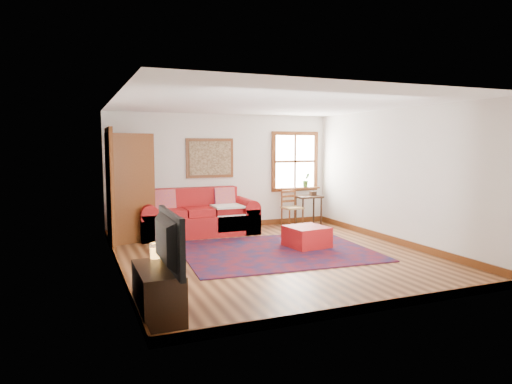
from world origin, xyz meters
name	(u,v)px	position (x,y,z in m)	size (l,w,h in m)	color
ground	(275,256)	(0.00, 0.00, 0.00)	(5.50, 5.50, 0.00)	#482513
room_envelope	(275,156)	(0.00, 0.02, 1.65)	(5.04, 5.54, 2.52)	silver
window	(296,167)	(1.78, 2.70, 1.31)	(1.18, 0.20, 1.38)	white
doorway	(124,187)	(-2.21, 1.78, 1.07)	(0.89, 1.08, 2.14)	black
framed_artwork	(210,158)	(-0.30, 2.71, 1.55)	(1.05, 0.07, 0.85)	brown
persian_rug	(276,251)	(0.15, 0.26, 0.01)	(3.19, 2.55, 0.02)	#570C13
red_leather_sofa	(197,219)	(-0.71, 2.29, 0.31)	(2.40, 0.99, 0.94)	#A91518
red_ottoman	(307,237)	(0.79, 0.35, 0.19)	(0.67, 0.67, 0.38)	#A91518
side_table	(309,201)	(1.89, 2.30, 0.56)	(0.57, 0.43, 0.68)	black
ladder_back_chair	(291,206)	(1.45, 2.30, 0.47)	(0.45, 0.43, 0.88)	tan
media_cabinet	(158,292)	(-2.27, -1.95, 0.26)	(0.43, 0.96, 0.53)	black
television	(160,241)	(-2.25, -2.06, 0.84)	(1.08, 0.14, 0.62)	black
candle_hurricane	(155,251)	(-2.22, -1.52, 0.61)	(0.12, 0.12, 0.18)	silver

